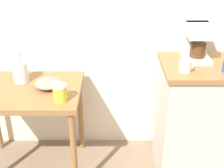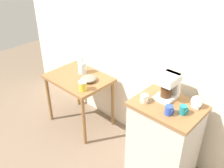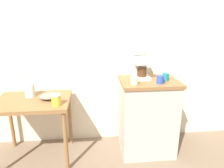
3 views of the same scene
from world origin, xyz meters
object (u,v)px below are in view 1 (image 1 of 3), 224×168
coffee_maker (198,40)px  mug_small_cream (186,66)px  bowl_stoneware (49,83)px  glass_carafe_vase (21,71)px  canister_enamel (60,93)px

coffee_maker → mug_small_cream: bearing=-119.0°
bowl_stoneware → coffee_maker: 1.11m
bowl_stoneware → mug_small_cream: 0.97m
bowl_stoneware → glass_carafe_vase: 0.25m
canister_enamel → mug_small_cream: (0.83, 0.07, 0.16)m
glass_carafe_vase → mug_small_cream: mug_small_cream is taller
glass_carafe_vase → mug_small_cream: (1.17, -0.22, 0.14)m
bowl_stoneware → glass_carafe_vase: (-0.22, 0.10, 0.05)m
canister_enamel → coffee_maker: 1.03m
bowl_stoneware → coffee_maker: size_ratio=0.78×
glass_carafe_vase → coffee_maker: coffee_maker is taller
coffee_maker → bowl_stoneware: bearing=-174.8°
canister_enamel → mug_small_cream: size_ratio=1.35×
glass_carafe_vase → mug_small_cream: 1.20m
bowl_stoneware → glass_carafe_vase: size_ratio=0.86×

